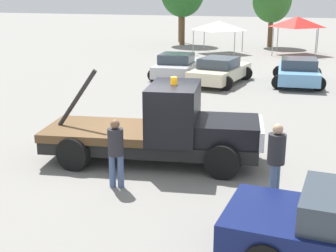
{
  "coord_description": "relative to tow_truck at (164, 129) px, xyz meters",
  "views": [
    {
      "loc": [
        4.46,
        -11.29,
        4.48
      ],
      "look_at": [
        0.5,
        0.0,
        1.05
      ],
      "focal_mm": 50.0,
      "sensor_mm": 36.0,
      "label": 1
    }
  ],
  "objects": [
    {
      "name": "parked_car_skyblue",
      "position": [
        2.57,
        12.79,
        -0.28
      ],
      "size": [
        2.82,
        4.61,
        1.34
      ],
      "rotation": [
        0.0,
        0.0,
        1.67
      ],
      "color": "#669ED1",
      "rests_on": "ground"
    },
    {
      "name": "parked_car_silver",
      "position": [
        -3.76,
        12.55,
        -0.28
      ],
      "size": [
        2.77,
        4.4,
        1.34
      ],
      "rotation": [
        0.0,
        0.0,
        1.67
      ],
      "color": "#B7B7BC",
      "rests_on": "ground"
    },
    {
      "name": "tow_truck",
      "position": [
        0.0,
        0.0,
        0.0
      ],
      "size": [
        6.12,
        2.99,
        2.51
      ],
      "rotation": [
        0.0,
        0.0,
        0.18
      ],
      "color": "black",
      "rests_on": "ground"
    },
    {
      "name": "canopy_tent_red",
      "position": [
        1.45,
        25.0,
        1.46
      ],
      "size": [
        3.08,
        3.08,
        2.78
      ],
      "color": "#9E9EA3",
      "rests_on": "ground"
    },
    {
      "name": "parked_car_cream",
      "position": [
        -1.2,
        11.72,
        -0.28
      ],
      "size": [
        2.82,
        4.78,
        1.34
      ],
      "rotation": [
        0.0,
        0.0,
        1.45
      ],
      "color": "beige",
      "rests_on": "ground"
    },
    {
      "name": "canopy_tent_white",
      "position": [
        -4.15,
        23.81,
        1.15
      ],
      "size": [
        3.16,
        3.16,
        2.42
      ],
      "color": "#9E9EA3",
      "rests_on": "ground"
    },
    {
      "name": "tree_left",
      "position": [
        -1.03,
        29.46,
        2.94
      ],
      "size": [
        3.23,
        3.23,
        5.76
      ],
      "color": "brown",
      "rests_on": "ground"
    },
    {
      "name": "ground_plane",
      "position": [
        -0.35,
        -0.07,
        -0.93
      ],
      "size": [
        160.0,
        160.0,
        0.0
      ],
      "primitive_type": "plane",
      "color": "gray"
    },
    {
      "name": "person_at_hood",
      "position": [
        -0.47,
        -2.0,
        0.04
      ],
      "size": [
        0.37,
        0.37,
        1.67
      ],
      "rotation": [
        0.0,
        0.0,
        4.9
      ],
      "color": "#475B84",
      "rests_on": "ground"
    },
    {
      "name": "person_near_truck",
      "position": [
        3.15,
        -1.45,
        0.09
      ],
      "size": [
        0.39,
        0.39,
        1.76
      ],
      "rotation": [
        0.0,
        0.0,
        6.07
      ],
      "color": "#475B84",
      "rests_on": "ground"
    },
    {
      "name": "traffic_cone",
      "position": [
        -1.54,
        3.57,
        -0.67
      ],
      "size": [
        0.4,
        0.4,
        0.55
      ],
      "color": "black",
      "rests_on": "ground"
    }
  ]
}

